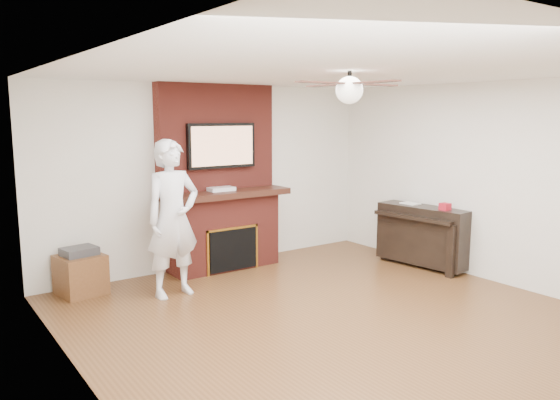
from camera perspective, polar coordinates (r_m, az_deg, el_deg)
room_shell at (r=5.37m, az=7.03°, el=-0.16°), size 5.36×5.86×2.86m
fireplace at (r=7.47m, az=-6.20°, el=0.43°), size 1.78×0.64×2.50m
tv at (r=7.36m, az=-6.12°, el=5.66°), size 1.00×0.08×0.60m
ceiling_fan at (r=5.31m, az=7.26°, el=11.44°), size 1.21×1.21×0.31m
person at (r=6.38m, az=-11.13°, el=-1.93°), size 0.71×0.51×1.82m
side_table at (r=6.86m, az=-20.12°, el=-7.13°), size 0.56×0.56×0.56m
piano at (r=7.81m, az=14.68°, el=-3.49°), size 0.64×1.33×0.94m
cable_box at (r=7.35m, az=-6.16°, el=1.15°), size 0.35×0.21×0.05m
candle_orange at (r=7.39m, az=-6.07°, el=-7.11°), size 0.07×0.07×0.11m
candle_green at (r=7.54m, az=-5.00°, el=-6.83°), size 0.07×0.07×0.10m
candle_cream at (r=7.49m, az=-5.19°, el=-6.94°), size 0.08×0.08×0.10m
candle_blue at (r=7.61m, az=-3.39°, el=-6.74°), size 0.05×0.05×0.08m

